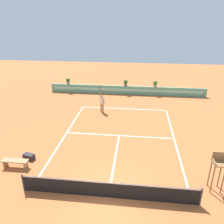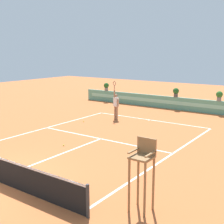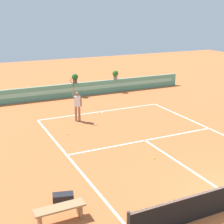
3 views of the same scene
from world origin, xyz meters
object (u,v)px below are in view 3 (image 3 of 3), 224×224
(bench_courtside, at_px, (60,211))
(tennis_player, at_px, (77,104))
(tennis_ball_mid_court, at_px, (154,158))
(gear_bag, at_px, (63,199))
(potted_plant_centre, at_px, (75,78))
(tennis_ball_near_baseline, at_px, (67,134))
(potted_plant_right, at_px, (115,74))

(bench_courtside, distance_m, tennis_player, 9.77)
(bench_courtside, distance_m, tennis_ball_mid_court, 5.72)
(gear_bag, height_order, potted_plant_centre, potted_plant_centre)
(tennis_player, distance_m, tennis_ball_near_baseline, 2.51)
(tennis_ball_mid_court, relative_size, potted_plant_centre, 0.09)
(tennis_player, height_order, potted_plant_right, tennis_player)
(tennis_ball_mid_court, bearing_deg, gear_bag, -160.50)
(tennis_player, xyz_separation_m, tennis_ball_near_baseline, (-1.27, -1.91, -1.02))
(tennis_ball_near_baseline, height_order, tennis_ball_mid_court, same)
(tennis_ball_near_baseline, bearing_deg, gear_bag, -109.50)
(gear_bag, distance_m, potted_plant_right, 16.25)
(bench_courtside, height_order, potted_plant_centre, potted_plant_centre)
(gear_bag, height_order, tennis_ball_mid_court, gear_bag)
(tennis_ball_near_baseline, bearing_deg, tennis_ball_mid_court, -60.53)
(tennis_ball_near_baseline, bearing_deg, potted_plant_right, 49.22)
(tennis_ball_near_baseline, distance_m, potted_plant_centre, 8.29)
(bench_courtside, distance_m, potted_plant_centre, 15.71)
(tennis_player, height_order, tennis_ball_mid_court, tennis_player)
(bench_courtside, xyz_separation_m, tennis_ball_near_baseline, (2.57, 7.05, -0.34))
(tennis_player, xyz_separation_m, potted_plant_right, (5.24, 5.63, 0.36))
(gear_bag, distance_m, tennis_player, 8.80)
(tennis_player, xyz_separation_m, tennis_ball_mid_court, (1.26, -6.38, -1.02))
(gear_bag, xyz_separation_m, tennis_player, (3.44, 8.05, 0.87))
(gear_bag, xyz_separation_m, tennis_ball_mid_court, (4.70, 1.66, -0.15))
(potted_plant_right, bearing_deg, tennis_ball_mid_court, -108.33)
(potted_plant_centre, bearing_deg, tennis_player, -108.40)
(bench_courtside, bearing_deg, tennis_player, 66.81)
(bench_courtside, relative_size, tennis_player, 0.62)
(tennis_ball_mid_court, bearing_deg, bench_courtside, -153.16)
(potted_plant_right, bearing_deg, tennis_ball_near_baseline, -130.78)
(potted_plant_centre, height_order, potted_plant_right, same)
(gear_bag, height_order, potted_plant_right, potted_plant_right)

